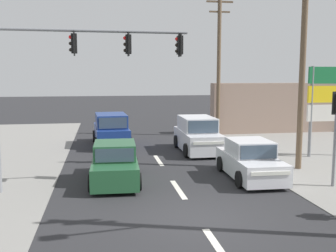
# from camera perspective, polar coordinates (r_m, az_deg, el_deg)

# --- Properties ---
(ground_plane) EXTENTS (140.00, 140.00, 0.00)m
(ground_plane) POSITION_cam_1_polar(r_m,az_deg,el_deg) (11.77, 4.41, -13.26)
(ground_plane) COLOR #28282B
(lane_dash_near) EXTENTS (0.20, 2.40, 0.01)m
(lane_dash_near) POSITION_cam_1_polar(r_m,az_deg,el_deg) (9.99, 7.33, -17.16)
(lane_dash_near) COLOR silver
(lane_dash_near) RESTS_ON ground
(lane_dash_mid) EXTENTS (0.20, 2.40, 0.01)m
(lane_dash_mid) POSITION_cam_1_polar(r_m,az_deg,el_deg) (14.54, 1.50, -9.17)
(lane_dash_mid) COLOR silver
(lane_dash_mid) RESTS_ON ground
(lane_dash_far) EXTENTS (0.20, 2.40, 0.01)m
(lane_dash_far) POSITION_cam_1_polar(r_m,az_deg,el_deg) (19.32, -1.39, -5.01)
(lane_dash_far) COLOR silver
(lane_dash_far) RESTS_ON ground
(utility_pole_midground_right) EXTENTS (1.80, 0.26, 10.28)m
(utility_pole_midground_right) POSITION_cam_1_polar(r_m,az_deg,el_deg) (18.12, 19.05, 10.90)
(utility_pole_midground_right) COLOR brown
(utility_pole_midground_right) RESTS_ON ground
(utility_pole_background_right) EXTENTS (1.80, 0.26, 9.42)m
(utility_pole_background_right) POSITION_cam_1_polar(r_m,az_deg,el_deg) (26.95, 7.38, 9.01)
(utility_pole_background_right) COLOR brown
(utility_pole_background_right) RESTS_ON ground
(traffic_signal_mast) EXTENTS (6.89, 0.53, 6.00)m
(traffic_signal_mast) POSITION_cam_1_polar(r_m,az_deg,el_deg) (14.43, -14.72, 7.97)
(traffic_signal_mast) COLOR slate
(traffic_signal_mast) RESTS_ON ground
(pedestal_signal_right_kerb) EXTENTS (0.44, 0.31, 3.56)m
(pedestal_signal_right_kerb) POSITION_cam_1_polar(r_m,az_deg,el_deg) (15.67, 23.23, 0.44)
(pedestal_signal_right_kerb) COLOR slate
(pedestal_signal_right_kerb) RESTS_ON ground
(shopping_plaza_sign) EXTENTS (2.10, 0.16, 4.60)m
(shopping_plaza_sign) POSITION_cam_1_polar(r_m,az_deg,el_deg) (21.46, 22.09, 3.73)
(shopping_plaza_sign) COLOR slate
(shopping_plaza_sign) RESTS_ON ground
(shopfront_wall_far) EXTENTS (12.00, 1.00, 3.60)m
(shopfront_wall_far) POSITION_cam_1_polar(r_m,az_deg,el_deg) (30.09, 17.48, 2.56)
(shopfront_wall_far) COLOR gray
(shopfront_wall_far) RESTS_ON ground
(sedan_kerbside_parked) EXTENTS (1.98, 4.28, 1.56)m
(sedan_kerbside_parked) POSITION_cam_1_polar(r_m,az_deg,el_deg) (16.27, 11.79, -4.99)
(sedan_kerbside_parked) COLOR silver
(sedan_kerbside_parked) RESTS_ON ground
(suv_oncoming_near) EXTENTS (2.24, 4.62, 1.90)m
(suv_oncoming_near) POSITION_cam_1_polar(r_m,az_deg,el_deg) (23.57, -8.26, -0.66)
(suv_oncoming_near) COLOR navy
(suv_oncoming_near) RESTS_ON ground
(suv_oncoming_mid) EXTENTS (2.09, 4.55, 1.90)m
(suv_oncoming_mid) POSITION_cam_1_polar(r_m,az_deg,el_deg) (21.49, 4.31, -1.38)
(suv_oncoming_mid) COLOR silver
(suv_oncoming_mid) RESTS_ON ground
(sedan_receding_far) EXTENTS (2.02, 4.30, 1.56)m
(sedan_receding_far) POSITION_cam_1_polar(r_m,az_deg,el_deg) (15.56, -7.70, -5.47)
(sedan_receding_far) COLOR #235633
(sedan_receding_far) RESTS_ON ground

